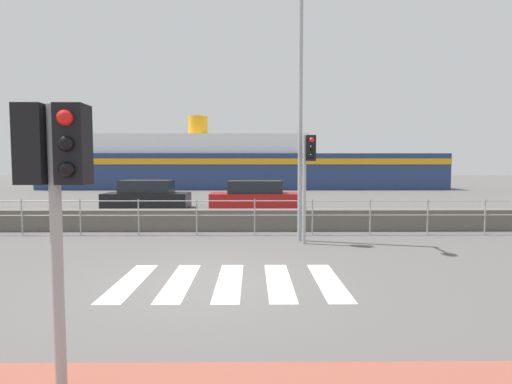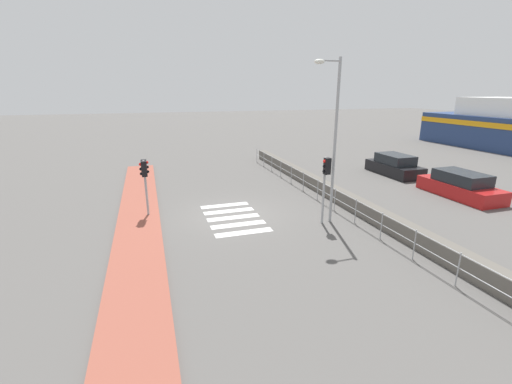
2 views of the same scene
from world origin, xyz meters
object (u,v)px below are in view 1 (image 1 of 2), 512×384
(streetlamp, at_px, (301,89))
(parked_car_red, at_px, (255,196))
(traffic_light_near, at_px, (54,170))
(ferry_boat, at_px, (235,166))
(traffic_light_far, at_px, (308,164))
(parked_car_black, at_px, (147,196))

(streetlamp, bearing_deg, parked_car_red, 97.77)
(traffic_light_near, height_order, ferry_boat, ferry_boat)
(parked_car_red, bearing_deg, traffic_light_far, -81.37)
(traffic_light_near, distance_m, ferry_boat, 34.18)
(traffic_light_near, bearing_deg, traffic_light_far, 66.13)
(streetlamp, relative_size, ferry_boat, 0.19)
(parked_car_black, bearing_deg, parked_car_red, 0.00)
(traffic_light_near, xyz_separation_m, parked_car_black, (-3.51, 16.22, -1.47))
(ferry_boat, height_order, parked_car_red, ferry_boat)
(parked_car_black, xyz_separation_m, parked_car_red, (5.32, 0.00, -0.01))
(traffic_light_far, height_order, streetlamp, streetlamp)
(traffic_light_far, bearing_deg, parked_car_red, 98.63)
(traffic_light_far, distance_m, parked_car_black, 11.34)
(traffic_light_near, distance_m, traffic_light_far, 7.87)
(traffic_light_far, distance_m, ferry_boat, 27.16)
(traffic_light_far, height_order, ferry_boat, ferry_boat)
(parked_car_red, bearing_deg, parked_car_black, 180.00)
(parked_car_black, bearing_deg, ferry_boat, 78.90)
(ferry_boat, bearing_deg, parked_car_red, -84.27)
(ferry_boat, distance_m, parked_car_red, 18.11)
(traffic_light_near, height_order, streetlamp, streetlamp)
(traffic_light_far, relative_size, ferry_boat, 0.08)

